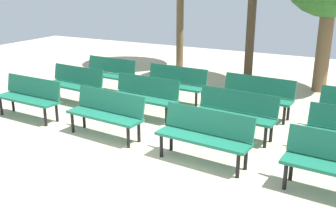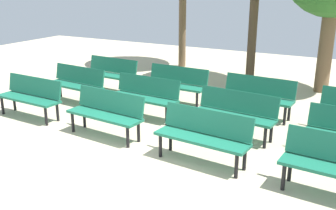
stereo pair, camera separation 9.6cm
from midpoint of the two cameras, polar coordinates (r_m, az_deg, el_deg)
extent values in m
plane|color=#BCAD8E|center=(6.06, -10.75, -11.17)|extent=(24.00, 24.00, 0.00)
cube|color=#19664C|center=(9.03, -19.45, 0.86)|extent=(1.62, 0.51, 0.05)
cube|color=#19664C|center=(9.09, -18.65, 2.65)|extent=(1.60, 0.19, 0.40)
cylinder|color=black|center=(9.54, -22.75, -0.07)|extent=(0.06, 0.06, 0.40)
cylinder|color=black|center=(8.49, -17.07, -1.58)|extent=(0.06, 0.06, 0.40)
cylinder|color=black|center=(9.72, -21.25, 0.42)|extent=(0.06, 0.06, 0.40)
cylinder|color=black|center=(8.69, -15.52, -0.99)|extent=(0.06, 0.06, 0.40)
cube|color=#19664C|center=(7.56, -8.96, -1.54)|extent=(1.63, 0.57, 0.05)
cube|color=#19664C|center=(7.62, -8.05, 0.61)|extent=(1.60, 0.25, 0.40)
cylinder|color=black|center=(7.99, -13.39, -2.46)|extent=(0.06, 0.06, 0.40)
cylinder|color=black|center=(7.09, -5.51, -4.68)|extent=(0.06, 0.06, 0.40)
cylinder|color=black|center=(8.20, -11.78, -1.83)|extent=(0.06, 0.06, 0.40)
cylinder|color=black|center=(7.33, -3.95, -3.89)|extent=(0.06, 0.06, 0.40)
cube|color=#19664C|center=(6.41, 5.32, -4.97)|extent=(1.63, 0.57, 0.05)
cube|color=#19664C|center=(6.49, 6.21, -2.40)|extent=(1.60, 0.25, 0.40)
cylinder|color=black|center=(6.71, -0.70, -5.96)|extent=(0.06, 0.06, 0.40)
cylinder|color=black|center=(6.11, 10.41, -8.76)|extent=(0.06, 0.06, 0.40)
cylinder|color=black|center=(6.95, 0.77, -5.07)|extent=(0.06, 0.06, 0.40)
cylinder|color=black|center=(6.38, 11.55, -7.64)|extent=(0.06, 0.06, 0.40)
cylinder|color=black|center=(5.95, 16.97, -10.05)|extent=(0.06, 0.06, 0.40)
cylinder|color=black|center=(6.23, 17.80, -8.82)|extent=(0.06, 0.06, 0.40)
cube|color=#19664C|center=(9.83, -13.26, 2.74)|extent=(1.63, 0.58, 0.05)
cube|color=#19664C|center=(9.91, -12.52, 4.37)|extent=(1.60, 0.26, 0.40)
cylinder|color=black|center=(10.30, -16.50, 1.85)|extent=(0.06, 0.06, 0.40)
cylinder|color=black|center=(9.30, -10.89, 0.59)|extent=(0.06, 0.06, 0.40)
cylinder|color=black|center=(10.50, -15.18, 2.26)|extent=(0.06, 0.06, 0.40)
cylinder|color=black|center=(9.52, -9.56, 1.06)|extent=(0.06, 0.06, 0.40)
cube|color=#19664C|center=(8.57, -3.31, 0.98)|extent=(1.62, 0.53, 0.05)
cube|color=#19664C|center=(8.66, -2.58, 2.86)|extent=(1.60, 0.21, 0.40)
cylinder|color=black|center=(8.92, -7.57, 0.01)|extent=(0.06, 0.06, 0.40)
cylinder|color=black|center=(8.14, 0.12, -1.57)|extent=(0.06, 0.06, 0.40)
cylinder|color=black|center=(9.16, -6.31, 0.53)|extent=(0.06, 0.06, 0.40)
cylinder|color=black|center=(8.40, 1.26, -0.96)|extent=(0.06, 0.06, 0.40)
cube|color=#19664C|center=(7.55, 9.89, -1.62)|extent=(1.63, 0.58, 0.05)
cube|color=#19664C|center=(7.64, 10.60, 0.53)|extent=(1.60, 0.26, 0.40)
cylinder|color=black|center=(7.77, 4.61, -2.60)|extent=(0.06, 0.06, 0.40)
cylinder|color=black|center=(7.25, 14.34, -4.66)|extent=(0.06, 0.06, 0.40)
cylinder|color=black|center=(8.04, 5.72, -1.93)|extent=(0.06, 0.06, 0.40)
cylinder|color=black|center=(7.54, 15.17, -3.86)|extent=(0.06, 0.06, 0.40)
cylinder|color=black|center=(7.11, 20.03, -5.69)|extent=(0.06, 0.06, 0.40)
cylinder|color=black|center=(7.40, 20.55, -4.82)|extent=(0.06, 0.06, 0.40)
cube|color=#19664C|center=(10.77, -8.38, 4.33)|extent=(1.63, 0.54, 0.05)
cube|color=#19664C|center=(10.86, -7.75, 5.80)|extent=(1.60, 0.23, 0.40)
cylinder|color=black|center=(11.17, -11.60, 3.44)|extent=(0.06, 0.06, 0.40)
cylinder|color=black|center=(10.27, -5.92, 2.46)|extent=(0.06, 0.06, 0.40)
cylinder|color=black|center=(11.39, -10.50, 3.79)|extent=(0.06, 0.06, 0.40)
cylinder|color=black|center=(10.52, -4.85, 2.85)|extent=(0.06, 0.06, 0.40)
cube|color=#19664C|center=(9.57, 1.26, 2.82)|extent=(1.62, 0.51, 0.05)
cube|color=#19664C|center=(9.68, 1.86, 4.48)|extent=(1.60, 0.19, 0.40)
cylinder|color=black|center=(9.86, -2.75, 1.88)|extent=(0.06, 0.06, 0.40)
cylinder|color=black|center=(9.19, 4.54, 0.64)|extent=(0.06, 0.06, 0.40)
cylinder|color=black|center=(10.12, -1.74, 2.31)|extent=(0.06, 0.06, 0.40)
cylinder|color=black|center=(9.46, 5.41, 1.13)|extent=(0.06, 0.06, 0.40)
cube|color=#19664C|center=(8.77, 13.03, 0.94)|extent=(1.63, 0.55, 0.05)
cube|color=#19664C|center=(8.89, 13.58, 2.77)|extent=(1.60, 0.23, 0.40)
cylinder|color=black|center=(8.94, 8.37, 0.01)|extent=(0.06, 0.06, 0.40)
cylinder|color=black|center=(8.50, 16.98, -1.54)|extent=(0.06, 0.06, 0.40)
cylinder|color=black|center=(9.22, 9.20, 0.52)|extent=(0.06, 0.06, 0.40)
cylinder|color=black|center=(8.79, 17.57, -0.95)|extent=(0.06, 0.06, 0.40)
cylinder|color=black|center=(8.33, 21.59, -2.43)|extent=(0.06, 0.06, 0.40)
cylinder|color=black|center=(8.63, 22.03, -1.80)|extent=(0.06, 0.06, 0.40)
cylinder|color=brown|center=(13.57, 2.34, 12.96)|extent=(0.25, 0.25, 3.52)
cylinder|color=brown|center=(11.23, 22.30, 7.96)|extent=(0.37, 0.37, 2.48)
cylinder|color=#4C3A28|center=(11.57, 12.54, 11.33)|extent=(0.25, 0.25, 3.36)
camera|label=1|loc=(0.05, -89.64, 0.12)|focal=41.77mm
camera|label=2|loc=(0.05, 90.36, -0.12)|focal=41.77mm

